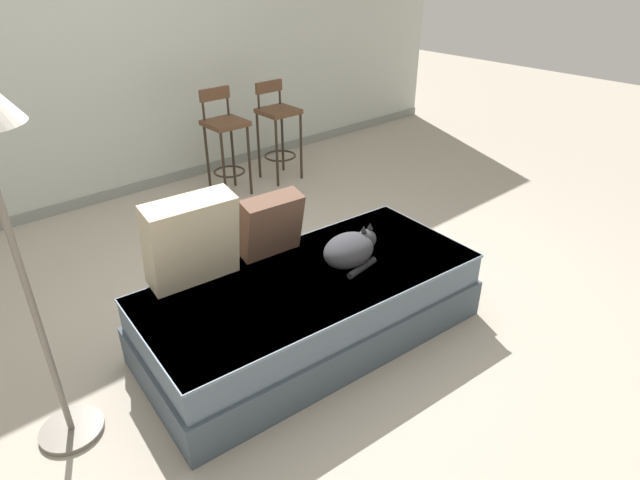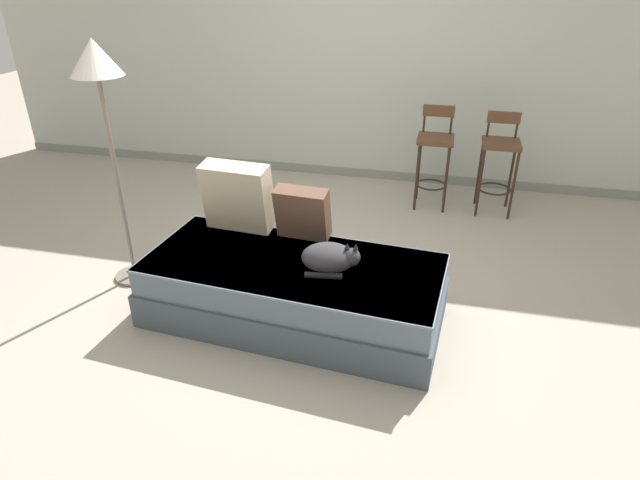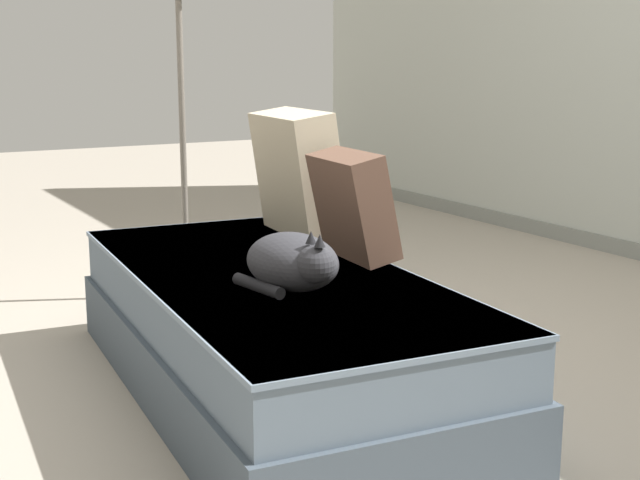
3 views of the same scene
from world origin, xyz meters
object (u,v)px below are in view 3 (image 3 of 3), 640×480
object	(u,v)px
throw_pillow_middle	(353,205)
couch	(270,332)
throw_pillow_corner	(297,173)
cat	(294,262)

from	to	relation	value
throw_pillow_middle	couch	bearing A→B (deg)	-86.58
couch	throw_pillow_middle	world-z (taller)	throw_pillow_middle
throw_pillow_corner	cat	xyz separation A→B (m)	(0.73, -0.41, -0.15)
throw_pillow_corner	cat	size ratio (longest dim) A/B	1.29
throw_pillow_corner	couch	bearing A→B (deg)	-36.99
cat	couch	bearing A→B (deg)	169.99
throw_pillow_middle	cat	distance (m)	0.46
throw_pillow_corner	throw_pillow_middle	distance (m)	0.47
throw_pillow_middle	cat	xyz separation A→B (m)	(0.27, -0.37, -0.10)
couch	throw_pillow_corner	bearing A→B (deg)	143.01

